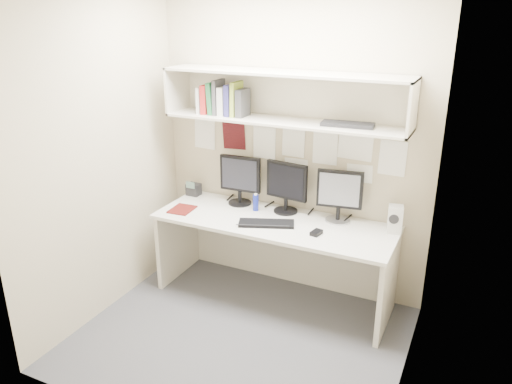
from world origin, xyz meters
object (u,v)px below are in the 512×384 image
at_px(monitor_right, 339,194).
at_px(desk_phone, 194,189).
at_px(desk, 274,259).
at_px(keyboard, 266,223).
at_px(monitor_left, 240,178).
at_px(monitor_center, 287,185).
at_px(speaker, 395,219).
at_px(maroon_notebook, 182,209).

bearing_deg(monitor_right, desk_phone, 170.77).
distance_m(desk, keyboard, 0.39).
relative_size(desk, desk_phone, 13.79).
relative_size(monitor_left, desk_phone, 3.02).
height_order(desk, monitor_right, monitor_right).
xyz_separation_m(monitor_center, speaker, (0.92, -0.03, -0.13)).
xyz_separation_m(desk, monitor_left, (-0.43, 0.22, 0.60)).
relative_size(monitor_left, monitor_center, 1.00).
xyz_separation_m(monitor_center, maroon_notebook, (-0.83, -0.36, -0.23)).
height_order(keyboard, desk_phone, desk_phone).
distance_m(monitor_center, maroon_notebook, 0.93).
distance_m(maroon_notebook, desk_phone, 0.38).
distance_m(desk, monitor_right, 0.80).
bearing_deg(monitor_left, monitor_right, -2.78).
bearing_deg(speaker, maroon_notebook, 179.12).
bearing_deg(speaker, monitor_center, 166.56).
relative_size(keyboard, maroon_notebook, 1.98).
bearing_deg(speaker, keyboard, -174.20).
distance_m(monitor_left, desk_phone, 0.53).
bearing_deg(desk_phone, speaker, 0.94).
xyz_separation_m(desk, maroon_notebook, (-0.81, -0.14, 0.37)).
height_order(monitor_left, monitor_right, monitor_left).
height_order(monitor_center, maroon_notebook, monitor_center).
distance_m(speaker, desk_phone, 1.86).
relative_size(monitor_center, desk_phone, 3.02).
height_order(monitor_left, maroon_notebook, monitor_left).
height_order(keyboard, speaker, speaker).
height_order(monitor_right, desk_phone, monitor_right).
bearing_deg(desk, monitor_right, 24.64).
bearing_deg(speaker, desk, 179.81).
relative_size(monitor_left, keyboard, 0.98).
xyz_separation_m(monitor_left, monitor_right, (0.91, 0.00, -0.00)).
bearing_deg(desk, speaker, 11.43).
bearing_deg(monitor_left, desk_phone, 176.96).
bearing_deg(keyboard, maroon_notebook, 160.92).
bearing_deg(maroon_notebook, monitor_center, 19.65).
bearing_deg(maroon_notebook, monitor_right, 11.71).
xyz_separation_m(monitor_center, desk_phone, (-0.94, 0.00, -0.18)).
height_order(speaker, maroon_notebook, speaker).
bearing_deg(monitor_center, maroon_notebook, -148.91).
distance_m(desk, maroon_notebook, 0.90).
height_order(desk, monitor_left, monitor_left).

